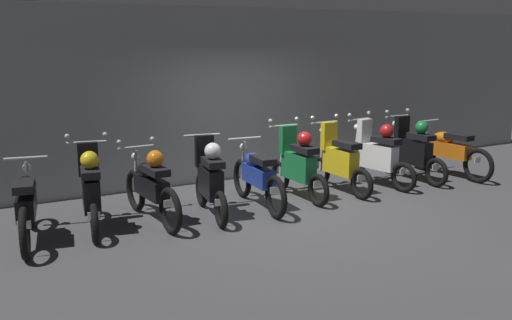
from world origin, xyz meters
The scene contains 12 objects.
ground_plane centered at (0.00, 0.00, 0.00)m, with size 80.00×80.00×0.00m, color #424244.
back_wall centered at (0.00, 2.40, 1.58)m, with size 16.00×0.30×3.17m, color gray.
motorbike_slot_0 centered at (-3.81, 0.43, 0.49)m, with size 0.61×1.93×1.03m.
motorbike_slot_1 centered at (-2.97, 0.52, 0.57)m, with size 0.58×1.67×1.29m.
motorbike_slot_2 centered at (-2.12, 0.46, 0.53)m, with size 0.59×1.95×1.15m.
motorbike_slot_3 centered at (-1.27, 0.29, 0.57)m, with size 0.56×1.67×1.18m.
motorbike_slot_4 centered at (-0.42, 0.37, 0.49)m, with size 0.56×1.95×1.03m.
motorbike_slot_5 centered at (0.42, 0.52, 0.57)m, with size 0.59×1.68×1.29m.
motorbike_slot_6 centered at (1.27, 0.52, 0.53)m, with size 0.59×1.68×1.29m.
motorbike_slot_7 centered at (2.12, 0.52, 0.57)m, with size 0.58×1.67×1.29m.
motorbike_slot_8 centered at (2.97, 0.52, 0.57)m, with size 0.59×1.68×1.29m.
motorbike_slot_9 centered at (3.82, 0.44, 0.49)m, with size 0.56×1.95×1.03m.
Camera 1 is at (-4.74, -7.37, 2.61)m, focal length 40.93 mm.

